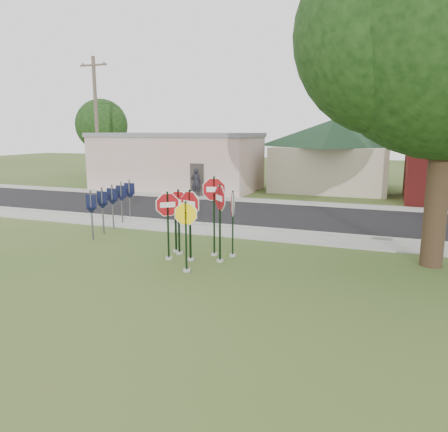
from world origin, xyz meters
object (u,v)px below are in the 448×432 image
at_px(stop_sign_yellow, 186,228).
at_px(utility_pole_near, 97,122).
at_px(stop_sign_center, 190,215).
at_px(pedestrian, 196,182).
at_px(stop_sign_left, 168,216).

relative_size(stop_sign_yellow, utility_pole_near, 0.24).
height_order(stop_sign_center, pedestrian, stop_sign_center).
bearing_deg(stop_sign_yellow, stop_sign_center, 109.11).
relative_size(stop_sign_left, pedestrian, 1.32).
xyz_separation_m(stop_sign_center, utility_pole_near, (-13.93, 13.94, 3.39)).
bearing_deg(stop_sign_yellow, stop_sign_left, 139.42).
xyz_separation_m(stop_sign_left, utility_pole_near, (-13.18, 14.10, 3.46)).
xyz_separation_m(stop_sign_left, pedestrian, (-5.05, 13.45, -0.52)).
height_order(stop_sign_center, utility_pole_near, utility_pole_near).
relative_size(stop_sign_center, stop_sign_left, 1.03).
bearing_deg(stop_sign_center, pedestrian, 113.57).
relative_size(stop_sign_center, stop_sign_yellow, 1.09).
bearing_deg(pedestrian, stop_sign_center, 97.01).
bearing_deg(stop_sign_center, stop_sign_left, -167.41).
distance_m(stop_sign_center, stop_sign_yellow, 1.23).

